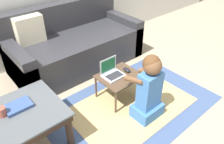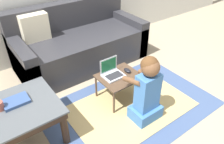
{
  "view_description": "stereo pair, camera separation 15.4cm",
  "coord_description": "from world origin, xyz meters",
  "px_view_note": "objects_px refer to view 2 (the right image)",
  "views": [
    {
      "loc": [
        -1.28,
        -1.32,
        1.81
      ],
      "look_at": [
        0.07,
        0.25,
        0.39
      ],
      "focal_mm": 35.0,
      "sensor_mm": 36.0,
      "label": 1
    },
    {
      "loc": [
        -1.16,
        -1.42,
        1.81
      ],
      "look_at": [
        0.07,
        0.25,
        0.39
      ],
      "focal_mm": 35.0,
      "sensor_mm": 36.0,
      "label": 2
    }
  ],
  "objects_px": {
    "book_on_table": "(16,101)",
    "computer_mouse": "(127,70)",
    "couch": "(79,44)",
    "laptop": "(112,73)",
    "cup_on_table": "(0,106)",
    "person_seated": "(147,90)",
    "laptop_desk": "(119,79)",
    "coffee_table": "(9,117)"
  },
  "relations": [
    {
      "from": "book_on_table",
      "to": "computer_mouse",
      "type": "bearing_deg",
      "value": -4.98
    },
    {
      "from": "couch",
      "to": "laptop",
      "type": "height_order",
      "value": "couch"
    },
    {
      "from": "couch",
      "to": "cup_on_table",
      "type": "height_order",
      "value": "couch"
    },
    {
      "from": "laptop",
      "to": "computer_mouse",
      "type": "height_order",
      "value": "laptop"
    },
    {
      "from": "computer_mouse",
      "to": "person_seated",
      "type": "distance_m",
      "value": 0.46
    },
    {
      "from": "couch",
      "to": "computer_mouse",
      "type": "height_order",
      "value": "couch"
    },
    {
      "from": "laptop_desk",
      "to": "computer_mouse",
      "type": "height_order",
      "value": "computer_mouse"
    },
    {
      "from": "couch",
      "to": "laptop",
      "type": "relative_size",
      "value": 7.94
    },
    {
      "from": "couch",
      "to": "coffee_table",
      "type": "distance_m",
      "value": 1.61
    },
    {
      "from": "laptop",
      "to": "computer_mouse",
      "type": "xyz_separation_m",
      "value": [
        0.19,
        -0.04,
        -0.02
      ]
    },
    {
      "from": "cup_on_table",
      "to": "couch",
      "type": "bearing_deg",
      "value": 35.43
    },
    {
      "from": "computer_mouse",
      "to": "cup_on_table",
      "type": "distance_m",
      "value": 1.41
    },
    {
      "from": "coffee_table",
      "to": "computer_mouse",
      "type": "relative_size",
      "value": 8.26
    },
    {
      "from": "coffee_table",
      "to": "laptop",
      "type": "height_order",
      "value": "laptop"
    },
    {
      "from": "couch",
      "to": "laptop_desk",
      "type": "xyz_separation_m",
      "value": [
        -0.04,
        -1.04,
        -0.02
      ]
    },
    {
      "from": "laptop",
      "to": "coffee_table",
      "type": "bearing_deg",
      "value": -179.88
    },
    {
      "from": "person_seated",
      "to": "cup_on_table",
      "type": "distance_m",
      "value": 1.4
    },
    {
      "from": "couch",
      "to": "computer_mouse",
      "type": "bearing_deg",
      "value": -85.04
    },
    {
      "from": "laptop_desk",
      "to": "cup_on_table",
      "type": "height_order",
      "value": "cup_on_table"
    },
    {
      "from": "person_seated",
      "to": "laptop_desk",
      "type": "bearing_deg",
      "value": 93.5
    },
    {
      "from": "laptop_desk",
      "to": "cup_on_table",
      "type": "distance_m",
      "value": 1.28
    },
    {
      "from": "couch",
      "to": "computer_mouse",
      "type": "xyz_separation_m",
      "value": [
        0.09,
        -1.03,
        0.04
      ]
    },
    {
      "from": "cup_on_table",
      "to": "book_on_table",
      "type": "xyz_separation_m",
      "value": [
        0.14,
        0.01,
        -0.03
      ]
    },
    {
      "from": "laptop_desk",
      "to": "laptop",
      "type": "bearing_deg",
      "value": 135.85
    },
    {
      "from": "couch",
      "to": "person_seated",
      "type": "bearing_deg",
      "value": -90.68
    },
    {
      "from": "cup_on_table",
      "to": "book_on_table",
      "type": "distance_m",
      "value": 0.14
    },
    {
      "from": "couch",
      "to": "computer_mouse",
      "type": "distance_m",
      "value": 1.03
    },
    {
      "from": "person_seated",
      "to": "laptop",
      "type": "bearing_deg",
      "value": 100.15
    },
    {
      "from": "laptop",
      "to": "cup_on_table",
      "type": "bearing_deg",
      "value": 177.49
    },
    {
      "from": "person_seated",
      "to": "couch",
      "type": "bearing_deg",
      "value": 89.32
    },
    {
      "from": "cup_on_table",
      "to": "laptop",
      "type": "bearing_deg",
      "value": -2.51
    },
    {
      "from": "coffee_table",
      "to": "book_on_table",
      "type": "height_order",
      "value": "book_on_table"
    },
    {
      "from": "laptop_desk",
      "to": "cup_on_table",
      "type": "bearing_deg",
      "value": 174.92
    },
    {
      "from": "coffee_table",
      "to": "book_on_table",
      "type": "xyz_separation_m",
      "value": [
        0.1,
        0.07,
        0.08
      ]
    },
    {
      "from": "laptop",
      "to": "book_on_table",
      "type": "relative_size",
      "value": 1.03
    },
    {
      "from": "coffee_table",
      "to": "book_on_table",
      "type": "bearing_deg",
      "value": 33.36
    },
    {
      "from": "laptop_desk",
      "to": "laptop",
      "type": "height_order",
      "value": "laptop"
    },
    {
      "from": "computer_mouse",
      "to": "person_seated",
      "type": "xyz_separation_m",
      "value": [
        -0.11,
        -0.44,
        0.04
      ]
    },
    {
      "from": "computer_mouse",
      "to": "book_on_table",
      "type": "distance_m",
      "value": 1.27
    },
    {
      "from": "coffee_table",
      "to": "laptop_desk",
      "type": "bearing_deg",
      "value": -2.66
    },
    {
      "from": "laptop_desk",
      "to": "computer_mouse",
      "type": "relative_size",
      "value": 4.42
    },
    {
      "from": "laptop_desk",
      "to": "person_seated",
      "type": "bearing_deg",
      "value": -86.5
    }
  ]
}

